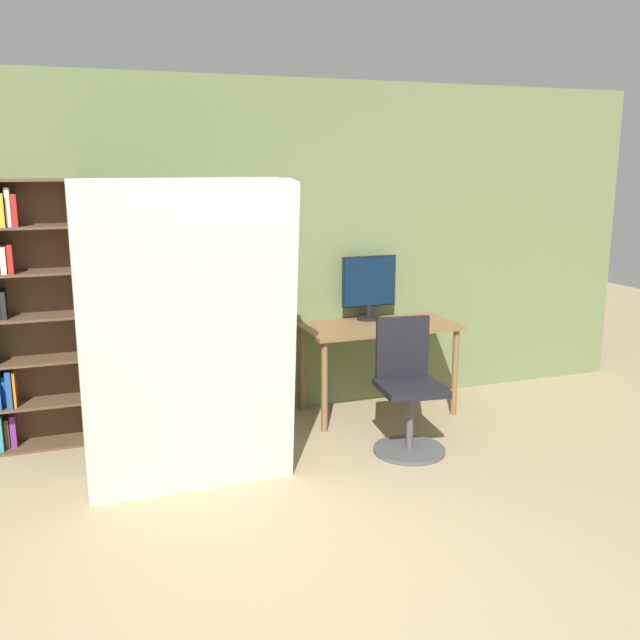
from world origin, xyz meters
name	(u,v)px	position (x,y,z in m)	size (l,w,h in m)	color
ground_plane	(323,621)	(0.00, 0.00, 0.00)	(16.00, 16.00, 0.00)	#9E8966
wall_back	(198,254)	(0.00, 2.83, 1.35)	(8.00, 0.06, 2.70)	#6B7A4C
desk	(379,336)	(1.40, 2.48, 0.66)	(1.27, 0.65, 0.76)	brown
monitor	(369,285)	(1.40, 2.68, 1.05)	(0.48, 0.20, 0.54)	black
office_chair	(408,397)	(1.27, 1.67, 0.40)	(0.52, 0.52, 0.96)	#4C4C51
bookshelf	(16,313)	(-1.34, 2.69, 1.01)	(0.75, 0.30, 1.94)	brown
mattress_near	(191,342)	(-0.30, 1.53, 0.98)	(1.30, 0.39, 1.96)	beige
mattress_far	(184,333)	(-0.30, 1.78, 0.98)	(1.30, 0.39, 1.96)	beige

